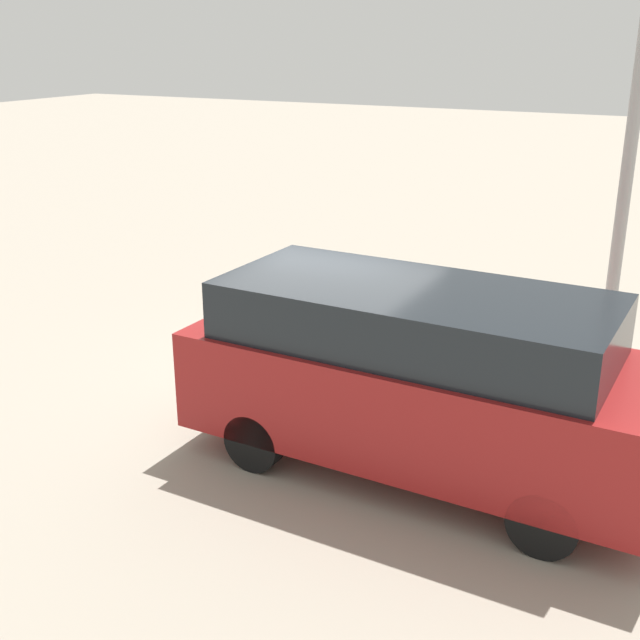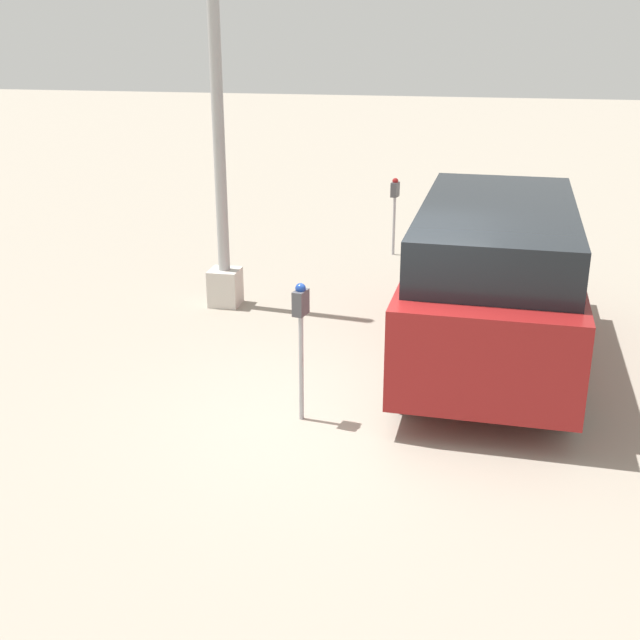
{
  "view_description": "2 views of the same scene",
  "coord_description": "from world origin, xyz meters",
  "px_view_note": "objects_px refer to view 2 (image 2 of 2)",
  "views": [
    {
      "loc": [
        4.32,
        -8.49,
        4.38
      ],
      "look_at": [
        -0.06,
        0.02,
        0.94
      ],
      "focal_mm": 45.0,
      "sensor_mm": 36.0,
      "label": 1
    },
    {
      "loc": [
        -7.82,
        -1.08,
        4.0
      ],
      "look_at": [
        -0.58,
        0.37,
        1.25
      ],
      "focal_mm": 45.0,
      "sensor_mm": 36.0,
      "label": 2
    }
  ],
  "objects_px": {
    "parking_meter_near": "(301,321)",
    "parking_meter_far": "(395,199)",
    "lamp_post": "(221,182)",
    "parked_van": "(494,277)"
  },
  "relations": [
    {
      "from": "parking_meter_far",
      "to": "lamp_post",
      "type": "relative_size",
      "value": 0.26
    },
    {
      "from": "parking_meter_far",
      "to": "parking_meter_near",
      "type": "bearing_deg",
      "value": -169.69
    },
    {
      "from": "parked_van",
      "to": "lamp_post",
      "type": "bearing_deg",
      "value": 73.21
    },
    {
      "from": "parking_meter_near",
      "to": "lamp_post",
      "type": "bearing_deg",
      "value": 41.84
    },
    {
      "from": "parking_meter_near",
      "to": "lamp_post",
      "type": "height_order",
      "value": "lamp_post"
    },
    {
      "from": "parking_meter_near",
      "to": "lamp_post",
      "type": "distance_m",
      "value": 3.98
    },
    {
      "from": "parking_meter_near",
      "to": "parking_meter_far",
      "type": "xyz_separation_m",
      "value": [
        6.67,
        -0.23,
        -0.09
      ]
    },
    {
      "from": "lamp_post",
      "to": "parked_van",
      "type": "height_order",
      "value": "lamp_post"
    },
    {
      "from": "parking_meter_near",
      "to": "parking_meter_far",
      "type": "relative_size",
      "value": 1.09
    },
    {
      "from": "parking_meter_far",
      "to": "lamp_post",
      "type": "height_order",
      "value": "lamp_post"
    }
  ]
}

